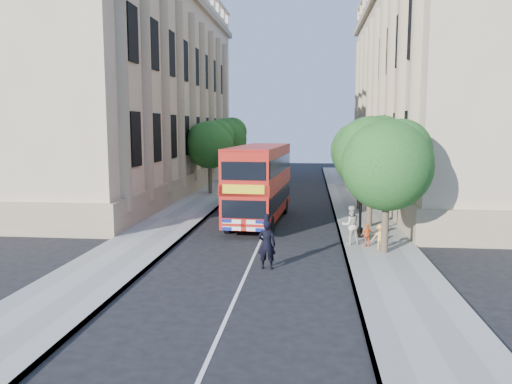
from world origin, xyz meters
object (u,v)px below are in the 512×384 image
(lamp_post, at_px, (361,191))
(police_constable, at_px, (267,245))
(double_decker_bus, at_px, (260,181))
(woman_pedestrian, at_px, (351,225))
(box_van, at_px, (242,186))

(lamp_post, height_order, police_constable, lamp_post)
(double_decker_bus, relative_size, woman_pedestrian, 5.30)
(double_decker_bus, xyz_separation_m, box_van, (-1.85, 5.80, -0.98))
(double_decker_bus, xyz_separation_m, woman_pedestrian, (4.96, -5.65, -1.43))
(lamp_post, relative_size, box_van, 0.94)
(double_decker_bus, bearing_deg, woman_pedestrian, -44.93)
(woman_pedestrian, bearing_deg, box_van, -76.80)
(lamp_post, xyz_separation_m, woman_pedestrian, (-0.60, -1.58, -1.46))
(double_decker_bus, distance_m, police_constable, 10.03)
(lamp_post, xyz_separation_m, double_decker_bus, (-5.56, 4.07, -0.02))
(police_constable, relative_size, woman_pedestrian, 1.07)
(lamp_post, bearing_deg, police_constable, -126.44)
(lamp_post, distance_m, police_constable, 7.33)
(woman_pedestrian, bearing_deg, police_constable, 31.32)
(police_constable, bearing_deg, woman_pedestrian, -131.69)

